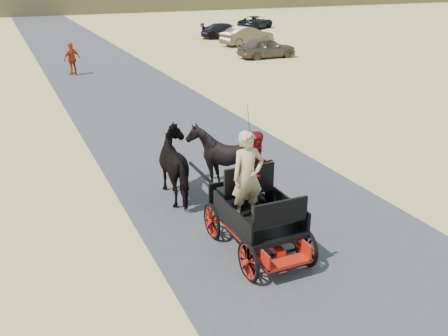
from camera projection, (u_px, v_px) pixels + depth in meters
name	position (u px, v px, depth m)	size (l,w,h in m)	color
ground	(311.00, 251.00, 10.11)	(140.00, 140.00, 0.00)	tan
road	(311.00, 251.00, 10.10)	(6.00, 140.00, 0.01)	#38383A
ridge_far	(34.00, 4.00, 62.15)	(140.00, 6.00, 2.40)	brown
carriage	(257.00, 234.00, 10.04)	(1.30, 2.40, 0.72)	black
horse_left	(180.00, 165.00, 12.19)	(0.91, 2.01, 1.70)	black
horse_right	(221.00, 159.00, 12.61)	(1.37, 1.54, 1.70)	black
driver_man	(248.00, 177.00, 9.54)	(0.66, 0.43, 1.80)	tan
passenger_woman	(257.00, 168.00, 10.23)	(0.77, 0.60, 1.58)	#660C0F
pedestrian	(72.00, 59.00, 26.56)	(1.01, 0.42, 1.73)	#B73514
car_a	(267.00, 48.00, 31.81)	(1.51, 3.76, 1.28)	brown
car_b	(247.00, 36.00, 37.12)	(1.45, 4.15, 1.37)	brown
car_c	(227.00, 31.00, 40.58)	(1.72, 4.23, 1.23)	black
car_d	(256.00, 22.00, 47.50)	(1.96, 4.26, 1.18)	black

